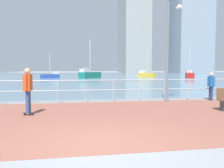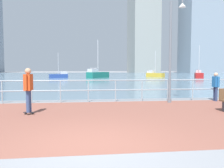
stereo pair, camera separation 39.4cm
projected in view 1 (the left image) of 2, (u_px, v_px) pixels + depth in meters
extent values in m
plane|color=gray|center=(78.00, 77.00, 44.51)|extent=(220.00, 220.00, 0.00)
cube|color=#935647|center=(91.00, 117.00, 7.99)|extent=(28.00, 7.16, 0.01)
cube|color=slate|center=(78.00, 76.00, 55.84)|extent=(180.00, 88.00, 0.00)
cylinder|color=#9EADB7|center=(28.00, 92.00, 11.03)|extent=(0.05, 0.05, 1.12)
cylinder|color=#9EADB7|center=(58.00, 92.00, 11.26)|extent=(0.05, 0.05, 1.12)
cylinder|color=#9EADB7|center=(86.00, 91.00, 11.48)|extent=(0.05, 0.05, 1.12)
cylinder|color=#9EADB7|center=(113.00, 91.00, 11.70)|extent=(0.05, 0.05, 1.12)
cylinder|color=#9EADB7|center=(139.00, 91.00, 11.92)|extent=(0.05, 0.05, 1.12)
cylinder|color=#9EADB7|center=(165.00, 90.00, 12.15)|extent=(0.05, 0.05, 1.12)
cylinder|color=#9EADB7|center=(189.00, 90.00, 12.37)|extent=(0.05, 0.05, 1.12)
cylinder|color=#9EADB7|center=(212.00, 89.00, 12.59)|extent=(0.05, 0.05, 1.12)
cylinder|color=#9EADB7|center=(86.00, 80.00, 11.44)|extent=(25.20, 0.06, 0.06)
cylinder|color=#9EADB7|center=(86.00, 90.00, 11.47)|extent=(25.20, 0.06, 0.06)
cylinder|color=slate|center=(167.00, 100.00, 11.57)|extent=(0.19, 0.19, 0.20)
cylinder|color=slate|center=(167.00, 53.00, 11.40)|extent=(0.12, 0.12, 5.03)
cylinder|color=slate|center=(179.00, 2.00, 11.19)|extent=(0.10, 0.10, 0.17)
cone|color=silver|center=(179.00, 6.00, 11.21)|extent=(0.36, 0.36, 0.22)
cylinder|color=black|center=(25.00, 115.00, 8.29)|extent=(0.06, 0.04, 0.06)
cylinder|color=black|center=(25.00, 114.00, 8.37)|extent=(0.06, 0.04, 0.06)
cylinder|color=black|center=(32.00, 115.00, 8.30)|extent=(0.06, 0.04, 0.06)
cylinder|color=black|center=(32.00, 114.00, 8.37)|extent=(0.06, 0.04, 0.06)
cube|color=black|center=(28.00, 113.00, 8.33)|extent=(0.41, 0.17, 0.02)
cylinder|color=#384C7A|center=(27.00, 102.00, 8.22)|extent=(0.15, 0.15, 0.81)
cylinder|color=#384C7A|center=(29.00, 101.00, 8.38)|extent=(0.15, 0.15, 0.81)
cube|color=#D84C1E|center=(28.00, 82.00, 8.25)|extent=(0.29, 0.37, 0.61)
cylinder|color=#D84C1E|center=(25.00, 82.00, 8.02)|extent=(0.10, 0.10, 0.58)
cylinder|color=#D84C1E|center=(30.00, 82.00, 8.48)|extent=(0.10, 0.10, 0.58)
sphere|color=tan|center=(27.00, 71.00, 8.22)|extent=(0.23, 0.23, 0.23)
cylinder|color=navy|center=(210.00, 93.00, 12.29)|extent=(0.13, 0.13, 0.75)
cylinder|color=navy|center=(212.00, 94.00, 12.13)|extent=(0.13, 0.13, 0.75)
cube|color=#236BB2|center=(211.00, 81.00, 12.17)|extent=(0.24, 0.34, 0.56)
cylinder|color=#236BB2|center=(209.00, 81.00, 12.39)|extent=(0.09, 0.09, 0.53)
cylinder|color=#236BB2|center=(214.00, 81.00, 11.94)|extent=(0.09, 0.09, 0.53)
sphere|color=#DBAD89|center=(211.00, 74.00, 12.14)|extent=(0.21, 0.21, 0.21)
cube|color=#3F4247|center=(223.00, 106.00, 9.08)|extent=(0.08, 0.38, 0.45)
cube|color=#284799|center=(50.00, 76.00, 41.57)|extent=(3.47, 2.21, 0.71)
cube|color=silver|center=(55.00, 73.00, 42.06)|extent=(1.38, 1.12, 0.40)
cylinder|color=silver|center=(50.00, 63.00, 41.42)|extent=(0.08, 0.08, 3.96)
cylinder|color=silver|center=(54.00, 72.00, 41.90)|extent=(1.41, 0.63, 0.06)
cube|color=#B21E1E|center=(190.00, 75.00, 43.11)|extent=(2.94, 4.51, 0.93)
cube|color=silver|center=(189.00, 71.00, 44.32)|extent=(1.48, 1.80, 0.52)
cylinder|color=silver|center=(190.00, 59.00, 42.90)|extent=(0.10, 0.10, 5.16)
cylinder|color=silver|center=(189.00, 70.00, 43.96)|extent=(0.84, 1.83, 0.08)
cube|color=#197266|center=(90.00, 75.00, 42.26)|extent=(4.49, 4.82, 1.08)
cube|color=silver|center=(85.00, 71.00, 40.92)|extent=(2.02, 2.08, 0.60)
cylinder|color=silver|center=(90.00, 56.00, 42.02)|extent=(0.12, 0.12, 6.00)
cylinder|color=silver|center=(86.00, 68.00, 41.23)|extent=(1.56, 1.77, 0.10)
cube|color=gold|center=(147.00, 75.00, 47.09)|extent=(3.31, 3.76, 0.82)
cube|color=silver|center=(142.00, 72.00, 47.83)|extent=(1.51, 1.60, 0.46)
cylinder|color=silver|center=(147.00, 62.00, 46.91)|extent=(0.09, 0.09, 4.58)
cylinder|color=silver|center=(144.00, 70.00, 47.60)|extent=(1.13, 1.41, 0.07)
cube|color=#939993|center=(134.00, 28.00, 99.48)|extent=(10.88, 17.53, 39.01)
cube|color=#8493A3|center=(191.00, 17.00, 91.79)|extent=(14.15, 12.51, 45.63)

